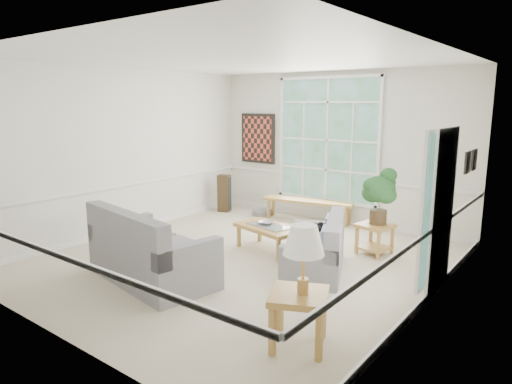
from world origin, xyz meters
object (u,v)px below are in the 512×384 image
Objects in this scene: loveseat_right at (314,244)px; side_table at (299,320)px; end_table at (374,239)px; loveseat_front at (152,244)px; coffee_table at (268,238)px.

loveseat_right is 2.63× the size of side_table.
loveseat_right is 1.31m from end_table.
loveseat_front reaches higher than end_table.
coffee_table is 1.70m from end_table.
loveseat_front reaches higher than side_table.
loveseat_front reaches higher than loveseat_right.
end_table is 3.19m from side_table.
coffee_table is (-1.06, 0.35, -0.20)m from loveseat_right.
loveseat_front is at bearing -124.69° from end_table.
loveseat_right is at bearing 116.02° from side_table.
loveseat_front is 2.55m from side_table.
loveseat_right reaches higher than end_table.
side_table is at bearing -80.22° from end_table.
coffee_table is (0.53, 1.97, -0.30)m from loveseat_front.
end_table is at bearing 43.33° from coffee_table.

